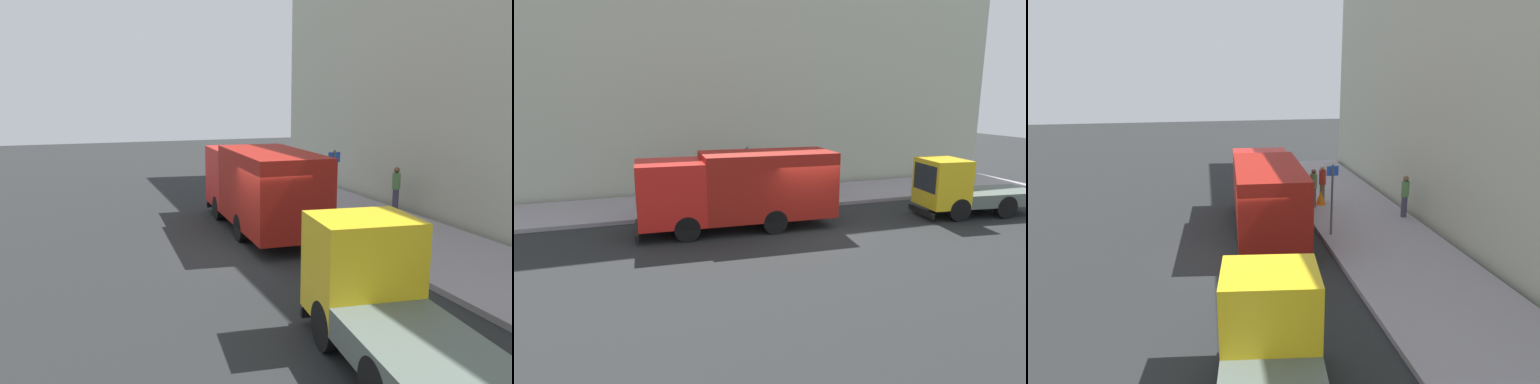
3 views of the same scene
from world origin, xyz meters
TOP-DOWN VIEW (x-y plane):
  - ground at (0.00, 0.00)m, footprint 80.00×80.00m
  - sidewalk at (5.19, 0.00)m, footprint 4.37×30.00m
  - building_facade at (7.87, 0.00)m, footprint 0.50×30.00m
  - large_utility_truck at (1.04, 2.47)m, footprint 2.68×7.61m
  - small_flatbed_truck at (-0.12, -7.04)m, footprint 2.51×5.36m
  - pedestrian_walking at (3.50, 4.93)m, footprint 0.42×0.42m
  - pedestrian_standing at (6.96, 2.96)m, footprint 0.40×0.40m
  - pedestrian_third at (4.11, 5.70)m, footprint 0.44×0.44m
  - traffic_cone_orange at (3.94, 5.28)m, footprint 0.46×0.46m
  - street_sign_post at (3.38, 1.46)m, footprint 0.44×0.08m

SIDE VIEW (x-z plane):
  - ground at x=0.00m, z-range 0.00..0.00m
  - sidewalk at x=5.19m, z-range 0.00..0.17m
  - traffic_cone_orange at x=3.94m, z-range 0.17..0.82m
  - pedestrian_third at x=4.11m, z-range 0.23..1.97m
  - pedestrian_walking at x=3.50m, z-range 0.23..1.98m
  - pedestrian_standing at x=6.96m, z-range 0.23..2.00m
  - small_flatbed_truck at x=-0.12m, z-range -0.10..2.37m
  - large_utility_truck at x=1.04m, z-range 0.17..3.11m
  - street_sign_post at x=3.38m, z-range 0.40..3.12m
  - building_facade at x=7.87m, z-range 0.00..12.12m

